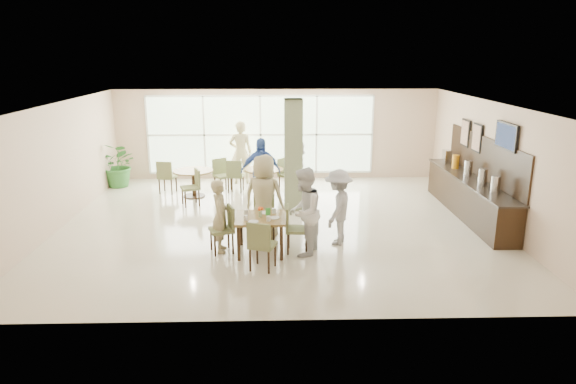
{
  "coord_description": "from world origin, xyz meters",
  "views": [
    {
      "loc": [
        -0.09,
        -11.45,
        3.92
      ],
      "look_at": [
        0.2,
        -1.2,
        1.1
      ],
      "focal_mm": 32.0,
      "sensor_mm": 36.0,
      "label": 1
    }
  ],
  "objects_px": {
    "round_table_left": "(193,176)",
    "teen_right": "(304,212)",
    "round_table_right": "(264,175)",
    "main_table": "(260,221)",
    "teen_far": "(264,197)",
    "buffet_counter": "(470,194)",
    "potted_plant": "(119,165)",
    "teen_standing": "(338,207)",
    "adult_standing": "(241,152)",
    "adult_b": "(297,168)",
    "adult_a": "(261,171)",
    "teen_left": "(220,216)"
  },
  "relations": [
    {
      "from": "round_table_right",
      "to": "buffet_counter",
      "type": "height_order",
      "value": "buffet_counter"
    },
    {
      "from": "round_table_left",
      "to": "buffet_counter",
      "type": "distance_m",
      "value": 7.27
    },
    {
      "from": "round_table_right",
      "to": "adult_standing",
      "type": "bearing_deg",
      "value": 118.36
    },
    {
      "from": "buffet_counter",
      "to": "potted_plant",
      "type": "bearing_deg",
      "value": 161.97
    },
    {
      "from": "teen_standing",
      "to": "adult_b",
      "type": "height_order",
      "value": "teen_standing"
    },
    {
      "from": "buffet_counter",
      "to": "teen_left",
      "type": "relative_size",
      "value": 3.16
    },
    {
      "from": "teen_standing",
      "to": "round_table_left",
      "type": "bearing_deg",
      "value": -114.84
    },
    {
      "from": "adult_b",
      "to": "adult_standing",
      "type": "relative_size",
      "value": 0.8
    },
    {
      "from": "buffet_counter",
      "to": "potted_plant",
      "type": "xyz_separation_m",
      "value": [
        -9.38,
        3.05,
        0.12
      ]
    },
    {
      "from": "round_table_left",
      "to": "round_table_right",
      "type": "distance_m",
      "value": 1.95
    },
    {
      "from": "main_table",
      "to": "adult_a",
      "type": "xyz_separation_m",
      "value": [
        -0.08,
        3.39,
        0.23
      ]
    },
    {
      "from": "main_table",
      "to": "adult_standing",
      "type": "distance_m",
      "value": 5.7
    },
    {
      "from": "main_table",
      "to": "teen_standing",
      "type": "height_order",
      "value": "teen_standing"
    },
    {
      "from": "main_table",
      "to": "adult_standing",
      "type": "xyz_separation_m",
      "value": [
        -0.73,
        5.65,
        0.3
      ]
    },
    {
      "from": "round_table_left",
      "to": "adult_b",
      "type": "distance_m",
      "value": 2.9
    },
    {
      "from": "adult_b",
      "to": "teen_right",
      "type": "bearing_deg",
      "value": -6.85
    },
    {
      "from": "teen_far",
      "to": "adult_standing",
      "type": "height_order",
      "value": "adult_standing"
    },
    {
      "from": "teen_standing",
      "to": "buffet_counter",
      "type": "bearing_deg",
      "value": 138.97
    },
    {
      "from": "potted_plant",
      "to": "adult_standing",
      "type": "relative_size",
      "value": 0.7
    },
    {
      "from": "round_table_left",
      "to": "main_table",
      "type": "bearing_deg",
      "value": -64.92
    },
    {
      "from": "main_table",
      "to": "buffet_counter",
      "type": "bearing_deg",
      "value": 24.22
    },
    {
      "from": "main_table",
      "to": "teen_far",
      "type": "bearing_deg",
      "value": 86.19
    },
    {
      "from": "round_table_right",
      "to": "adult_standing",
      "type": "xyz_separation_m",
      "value": [
        -0.72,
        1.34,
        0.39
      ]
    },
    {
      "from": "potted_plant",
      "to": "teen_right",
      "type": "relative_size",
      "value": 0.76
    },
    {
      "from": "teen_right",
      "to": "buffet_counter",
      "type": "bearing_deg",
      "value": 138.37
    },
    {
      "from": "buffet_counter",
      "to": "teen_right",
      "type": "distance_m",
      "value": 4.84
    },
    {
      "from": "round_table_left",
      "to": "teen_right",
      "type": "distance_m",
      "value": 5.13
    },
    {
      "from": "potted_plant",
      "to": "teen_standing",
      "type": "height_order",
      "value": "teen_standing"
    },
    {
      "from": "teen_standing",
      "to": "adult_a",
      "type": "height_order",
      "value": "adult_a"
    },
    {
      "from": "potted_plant",
      "to": "round_table_left",
      "type": "bearing_deg",
      "value": -25.98
    },
    {
      "from": "round_table_left",
      "to": "teen_standing",
      "type": "distance_m",
      "value": 5.15
    },
    {
      "from": "round_table_right",
      "to": "potted_plant",
      "type": "relative_size",
      "value": 0.81
    },
    {
      "from": "teen_far",
      "to": "teen_standing",
      "type": "xyz_separation_m",
      "value": [
        1.54,
        -0.4,
        -0.12
      ]
    },
    {
      "from": "teen_right",
      "to": "adult_b",
      "type": "xyz_separation_m",
      "value": [
        0.07,
        4.47,
        -0.11
      ]
    },
    {
      "from": "teen_right",
      "to": "teen_standing",
      "type": "relative_size",
      "value": 1.1
    },
    {
      "from": "potted_plant",
      "to": "round_table_right",
      "type": "bearing_deg",
      "value": -13.33
    },
    {
      "from": "buffet_counter",
      "to": "adult_standing",
      "type": "height_order",
      "value": "buffet_counter"
    },
    {
      "from": "buffet_counter",
      "to": "adult_a",
      "type": "bearing_deg",
      "value": 167.76
    },
    {
      "from": "potted_plant",
      "to": "teen_far",
      "type": "xyz_separation_m",
      "value": [
        4.37,
        -4.46,
        0.25
      ]
    },
    {
      "from": "adult_standing",
      "to": "round_table_right",
      "type": "bearing_deg",
      "value": 114.07
    },
    {
      "from": "round_table_left",
      "to": "round_table_right",
      "type": "bearing_deg",
      "value": 3.78
    },
    {
      "from": "round_table_right",
      "to": "adult_standing",
      "type": "height_order",
      "value": "adult_standing"
    },
    {
      "from": "potted_plant",
      "to": "teen_standing",
      "type": "relative_size",
      "value": 0.84
    },
    {
      "from": "adult_standing",
      "to": "adult_b",
      "type": "bearing_deg",
      "value": 138.03
    },
    {
      "from": "adult_a",
      "to": "teen_left",
      "type": "bearing_deg",
      "value": -106.75
    },
    {
      "from": "buffet_counter",
      "to": "potted_plant",
      "type": "relative_size",
      "value": 3.51
    },
    {
      "from": "teen_far",
      "to": "adult_a",
      "type": "xyz_separation_m",
      "value": [
        -0.13,
        2.53,
        -0.03
      ]
    },
    {
      "from": "round_table_right",
      "to": "teen_standing",
      "type": "relative_size",
      "value": 0.68
    },
    {
      "from": "teen_right",
      "to": "teen_standing",
      "type": "distance_m",
      "value": 0.94
    },
    {
      "from": "main_table",
      "to": "round_table_right",
      "type": "distance_m",
      "value": 4.31
    }
  ]
}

